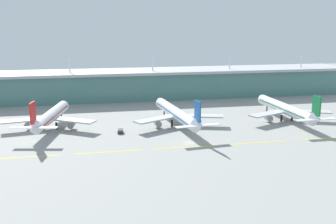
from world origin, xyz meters
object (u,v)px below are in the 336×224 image
at_px(airliner_middle, 177,114).
at_px(pushback_tug, 120,131).
at_px(airliner_far, 286,109).
at_px(airliner_near, 50,116).

relative_size(airliner_middle, pushback_tug, 14.38).
xyz_separation_m(airliner_far, pushback_tug, (-91.41, -7.79, -5.35)).
xyz_separation_m(airliner_near, pushback_tug, (34.11, -14.94, -5.34)).
bearing_deg(airliner_near, pushback_tug, -23.66).
relative_size(airliner_far, pushback_tug, 13.94).
xyz_separation_m(airliner_middle, pushback_tug, (-30.16, -8.32, -5.35)).
bearing_deg(airliner_near, airliner_middle, -5.88).
relative_size(airliner_near, airliner_far, 0.91).
height_order(airliner_near, airliner_far, same).
relative_size(airliner_near, airliner_middle, 0.88).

